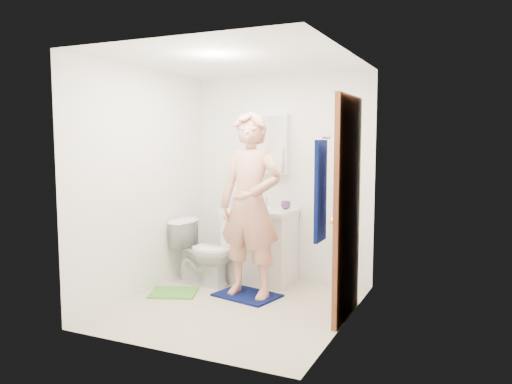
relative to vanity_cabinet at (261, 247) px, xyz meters
The scene contains 22 objects.
floor 1.01m from the vanity_cabinet, 80.69° to the right, with size 2.20×2.40×0.02m, color beige.
ceiling 2.21m from the vanity_cabinet, 80.69° to the right, with size 2.20×2.40×0.02m, color white.
wall_back 0.87m from the vanity_cabinet, 63.05° to the left, with size 2.20×0.02×2.40m, color white.
wall_front 2.28m from the vanity_cabinet, 85.96° to the right, with size 2.20×0.02×2.40m, color white.
wall_left 1.55m from the vanity_cabinet, 136.37° to the right, with size 0.02×2.40×2.40m, color white.
wall_right 1.75m from the vanity_cabinet, 35.99° to the right, with size 0.02×2.40×2.40m, color white.
vanity_cabinet is the anchor object (origin of this frame).
countertop 0.43m from the vanity_cabinet, ahead, with size 0.79×0.59×0.05m, color white.
sink_basin 0.44m from the vanity_cabinet, ahead, with size 0.40×0.40×0.03m, color white.
faucet 0.54m from the vanity_cabinet, 90.00° to the left, with size 0.03×0.03×0.12m, color silver.
medicine_cabinet 1.22m from the vanity_cabinet, 90.00° to the left, with size 0.50×0.12×0.70m, color white.
mirror_panel 1.21m from the vanity_cabinet, 90.00° to the left, with size 0.46×0.01×0.66m, color white.
door 1.57m from the vanity_cabinet, 32.20° to the right, with size 0.05×0.80×2.05m, color brown.
door_knob 1.69m from the vanity_cabinet, 42.72° to the right, with size 0.07×0.07×0.07m, color gold.
towel 2.08m from the vanity_cabinet, 51.53° to the right, with size 0.03×0.24×0.80m, color #071149.
towel_hook 2.30m from the vanity_cabinet, 50.60° to the right, with size 0.02×0.02×0.06m, color silver.
toilet 0.66m from the vanity_cabinet, 145.42° to the right, with size 0.41×0.72×0.74m, color white.
bath_mat 0.73m from the vanity_cabinet, 79.29° to the right, with size 0.64×0.46×0.02m, color #071149.
green_rug 1.13m from the vanity_cabinet, 127.50° to the right, with size 0.49×0.41×0.02m, color #56A938.
soap_dispenser 0.61m from the vanity_cabinet, 168.67° to the right, with size 0.08×0.08×0.18m, color #A94E53.
toothbrush_cup 0.57m from the vanity_cabinet, 25.81° to the left, with size 0.11×0.11×0.09m, color #60387D.
man 0.86m from the vanity_cabinet, 75.54° to the right, with size 0.70×0.46×1.91m, color tan.
Camera 1 is at (2.19, -4.31, 1.65)m, focal length 35.00 mm.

